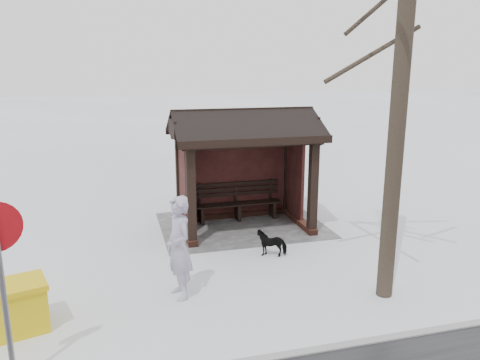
{
  "coord_description": "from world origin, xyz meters",
  "views": [
    {
      "loc": [
        3.1,
        11.08,
        4.08
      ],
      "look_at": [
        0.32,
        0.8,
        1.49
      ],
      "focal_mm": 35.0,
      "sensor_mm": 36.0,
      "label": 1
    }
  ],
  "objects_px": {
    "pedestrian": "(179,248)",
    "grit_bin": "(11,308)",
    "bus_shelter": "(242,144)",
    "dog": "(272,243)"
  },
  "relations": [
    {
      "from": "dog",
      "to": "bus_shelter",
      "type": "bearing_deg",
      "value": -155.81
    },
    {
      "from": "pedestrian",
      "to": "grit_bin",
      "type": "distance_m",
      "value": 2.8
    },
    {
      "from": "bus_shelter",
      "to": "dog",
      "type": "height_order",
      "value": "bus_shelter"
    },
    {
      "from": "bus_shelter",
      "to": "pedestrian",
      "type": "bearing_deg",
      "value": 58.37
    },
    {
      "from": "bus_shelter",
      "to": "pedestrian",
      "type": "distance_m",
      "value": 4.22
    },
    {
      "from": "bus_shelter",
      "to": "grit_bin",
      "type": "xyz_separation_m",
      "value": [
        4.82,
        3.93,
        -1.75
      ]
    },
    {
      "from": "bus_shelter",
      "to": "grit_bin",
      "type": "distance_m",
      "value": 6.46
    },
    {
      "from": "pedestrian",
      "to": "grit_bin",
      "type": "relative_size",
      "value": 1.55
    },
    {
      "from": "bus_shelter",
      "to": "pedestrian",
      "type": "height_order",
      "value": "bus_shelter"
    },
    {
      "from": "pedestrian",
      "to": "dog",
      "type": "bearing_deg",
      "value": 107.52
    }
  ]
}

